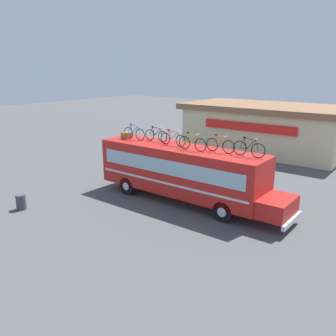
{
  "coord_description": "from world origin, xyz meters",
  "views": [
    {
      "loc": [
        11.28,
        -15.67,
        7.37
      ],
      "look_at": [
        -0.85,
        0.0,
        1.8
      ],
      "focal_mm": 38.04,
      "sensor_mm": 36.0,
      "label": 1
    }
  ],
  "objects_px": {
    "rooftop_bicycle_3": "(173,139)",
    "trash_bin": "(21,202)",
    "rooftop_bicycle_2": "(156,135)",
    "rooftop_bicycle_5": "(220,145)",
    "luggage_bag_1": "(126,135)",
    "rooftop_bicycle_4": "(192,143)",
    "rooftop_bicycle_1": "(134,133)",
    "rooftop_bicycle_6": "(249,149)",
    "bus": "(183,171)"
  },
  "relations": [
    {
      "from": "rooftop_bicycle_1",
      "to": "rooftop_bicycle_3",
      "type": "height_order",
      "value": "rooftop_bicycle_1"
    },
    {
      "from": "rooftop_bicycle_1",
      "to": "trash_bin",
      "type": "distance_m",
      "value": 7.51
    },
    {
      "from": "rooftop_bicycle_2",
      "to": "rooftop_bicycle_1",
      "type": "bearing_deg",
      "value": -164.79
    },
    {
      "from": "rooftop_bicycle_3",
      "to": "rooftop_bicycle_5",
      "type": "xyz_separation_m",
      "value": [
        2.98,
        0.11,
        0.01
      ]
    },
    {
      "from": "rooftop_bicycle_4",
      "to": "rooftop_bicycle_6",
      "type": "relative_size",
      "value": 1.01
    },
    {
      "from": "rooftop_bicycle_2",
      "to": "trash_bin",
      "type": "height_order",
      "value": "rooftop_bicycle_2"
    },
    {
      "from": "rooftop_bicycle_4",
      "to": "rooftop_bicycle_6",
      "type": "xyz_separation_m",
      "value": [
        2.97,
        0.55,
        0.01
      ]
    },
    {
      "from": "luggage_bag_1",
      "to": "trash_bin",
      "type": "distance_m",
      "value": 7.2
    },
    {
      "from": "bus",
      "to": "rooftop_bicycle_4",
      "type": "bearing_deg",
      "value": -21.02
    },
    {
      "from": "luggage_bag_1",
      "to": "rooftop_bicycle_6",
      "type": "height_order",
      "value": "rooftop_bicycle_6"
    },
    {
      "from": "rooftop_bicycle_1",
      "to": "rooftop_bicycle_2",
      "type": "distance_m",
      "value": 1.46
    },
    {
      "from": "bus",
      "to": "trash_bin",
      "type": "height_order",
      "value": "bus"
    },
    {
      "from": "rooftop_bicycle_2",
      "to": "rooftop_bicycle_5",
      "type": "xyz_separation_m",
      "value": [
        4.47,
        -0.21,
        0.01
      ]
    },
    {
      "from": "rooftop_bicycle_6",
      "to": "trash_bin",
      "type": "relative_size",
      "value": 2.08
    },
    {
      "from": "rooftop_bicycle_3",
      "to": "rooftop_bicycle_5",
      "type": "height_order",
      "value": "rooftop_bicycle_5"
    },
    {
      "from": "rooftop_bicycle_2",
      "to": "rooftop_bicycle_3",
      "type": "xyz_separation_m",
      "value": [
        1.49,
        -0.32,
        -0.0
      ]
    },
    {
      "from": "luggage_bag_1",
      "to": "rooftop_bicycle_2",
      "type": "bearing_deg",
      "value": 11.94
    },
    {
      "from": "rooftop_bicycle_4",
      "to": "rooftop_bicycle_6",
      "type": "distance_m",
      "value": 3.02
    },
    {
      "from": "trash_bin",
      "to": "rooftop_bicycle_4",
      "type": "bearing_deg",
      "value": 40.82
    },
    {
      "from": "trash_bin",
      "to": "rooftop_bicycle_1",
      "type": "bearing_deg",
      "value": 68.35
    },
    {
      "from": "rooftop_bicycle_3",
      "to": "rooftop_bicycle_4",
      "type": "bearing_deg",
      "value": -13.02
    },
    {
      "from": "rooftop_bicycle_6",
      "to": "trash_bin",
      "type": "distance_m",
      "value": 12.35
    },
    {
      "from": "rooftop_bicycle_1",
      "to": "rooftop_bicycle_6",
      "type": "bearing_deg",
      "value": 1.87
    },
    {
      "from": "bus",
      "to": "luggage_bag_1",
      "type": "bearing_deg",
      "value": -179.55
    },
    {
      "from": "rooftop_bicycle_1",
      "to": "rooftop_bicycle_6",
      "type": "height_order",
      "value": "rooftop_bicycle_6"
    },
    {
      "from": "rooftop_bicycle_6",
      "to": "rooftop_bicycle_3",
      "type": "bearing_deg",
      "value": -177.68
    },
    {
      "from": "rooftop_bicycle_3",
      "to": "rooftop_bicycle_5",
      "type": "bearing_deg",
      "value": 2.12
    },
    {
      "from": "rooftop_bicycle_1",
      "to": "rooftop_bicycle_6",
      "type": "relative_size",
      "value": 0.99
    },
    {
      "from": "rooftop_bicycle_1",
      "to": "rooftop_bicycle_4",
      "type": "relative_size",
      "value": 0.98
    },
    {
      "from": "rooftop_bicycle_1",
      "to": "rooftop_bicycle_2",
      "type": "height_order",
      "value": "rooftop_bicycle_1"
    },
    {
      "from": "luggage_bag_1",
      "to": "rooftop_bicycle_3",
      "type": "distance_m",
      "value": 3.52
    },
    {
      "from": "luggage_bag_1",
      "to": "rooftop_bicycle_3",
      "type": "bearing_deg",
      "value": 1.69
    },
    {
      "from": "rooftop_bicycle_2",
      "to": "rooftop_bicycle_3",
      "type": "relative_size",
      "value": 0.95
    },
    {
      "from": "rooftop_bicycle_5",
      "to": "rooftop_bicycle_6",
      "type": "height_order",
      "value": "rooftop_bicycle_6"
    },
    {
      "from": "rooftop_bicycle_4",
      "to": "rooftop_bicycle_6",
      "type": "height_order",
      "value": "rooftop_bicycle_6"
    },
    {
      "from": "luggage_bag_1",
      "to": "rooftop_bicycle_3",
      "type": "xyz_separation_m",
      "value": [
        3.52,
        0.1,
        0.18
      ]
    },
    {
      "from": "rooftop_bicycle_3",
      "to": "rooftop_bicycle_1",
      "type": "bearing_deg",
      "value": -178.83
    },
    {
      "from": "luggage_bag_1",
      "to": "rooftop_bicycle_2",
      "type": "xyz_separation_m",
      "value": [
        2.03,
        0.43,
        0.18
      ]
    },
    {
      "from": "rooftop_bicycle_4",
      "to": "trash_bin",
      "type": "height_order",
      "value": "rooftop_bicycle_4"
    },
    {
      "from": "rooftop_bicycle_3",
      "to": "luggage_bag_1",
      "type": "bearing_deg",
      "value": -178.31
    },
    {
      "from": "bus",
      "to": "rooftop_bicycle_6",
      "type": "xyz_separation_m",
      "value": [
        3.73,
        0.25,
        1.76
      ]
    },
    {
      "from": "rooftop_bicycle_1",
      "to": "rooftop_bicycle_2",
      "type": "relative_size",
      "value": 1.01
    },
    {
      "from": "luggage_bag_1",
      "to": "rooftop_bicycle_4",
      "type": "xyz_separation_m",
      "value": [
        5.09,
        -0.26,
        0.2
      ]
    },
    {
      "from": "trash_bin",
      "to": "rooftop_bicycle_3",
      "type": "bearing_deg",
      "value": 49.75
    },
    {
      "from": "rooftop_bicycle_1",
      "to": "rooftop_bicycle_6",
      "type": "xyz_separation_m",
      "value": [
        7.45,
        0.24,
        0.0
      ]
    },
    {
      "from": "rooftop_bicycle_1",
      "to": "rooftop_bicycle_4",
      "type": "xyz_separation_m",
      "value": [
        4.47,
        -0.3,
        -0.0
      ]
    },
    {
      "from": "rooftop_bicycle_3",
      "to": "rooftop_bicycle_2",
      "type": "bearing_deg",
      "value": 167.74
    },
    {
      "from": "rooftop_bicycle_3",
      "to": "trash_bin",
      "type": "height_order",
      "value": "rooftop_bicycle_3"
    },
    {
      "from": "bus",
      "to": "rooftop_bicycle_3",
      "type": "relative_size",
      "value": 6.62
    },
    {
      "from": "rooftop_bicycle_3",
      "to": "rooftop_bicycle_5",
      "type": "relative_size",
      "value": 1.05
    }
  ]
}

